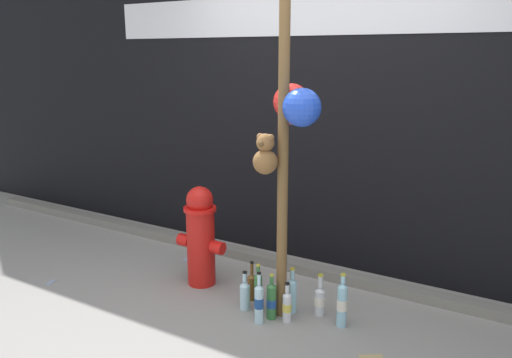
{
  "coord_description": "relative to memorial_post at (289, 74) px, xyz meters",
  "views": [
    {
      "loc": [
        1.7,
        -2.51,
        1.81
      ],
      "look_at": [
        -0.05,
        0.42,
        0.97
      ],
      "focal_mm": 35.92,
      "sensor_mm": 36.0,
      "label": 1
    }
  ],
  "objects": [
    {
      "name": "ground_plane",
      "position": [
        -0.18,
        -0.46,
        -1.68
      ],
      "size": [
        14.0,
        14.0,
        0.0
      ],
      "primitive_type": "plane",
      "color": "gray"
    },
    {
      "name": "bottle_6",
      "position": [
        -0.29,
        -0.09,
        -1.56
      ],
      "size": [
        0.07,
        0.07,
        0.29
      ],
      "color": "#B2DBEA",
      "rests_on": "ground_plane"
    },
    {
      "name": "bottle_2",
      "position": [
        0.06,
        -0.09,
        -1.56
      ],
      "size": [
        0.06,
        0.06,
        0.29
      ],
      "color": "silver",
      "rests_on": "ground_plane"
    },
    {
      "name": "bottle_0",
      "position": [
        -0.32,
        0.06,
        -1.57
      ],
      "size": [
        0.07,
        0.07,
        0.3
      ],
      "color": "brown",
      "rests_on": "ground_plane"
    },
    {
      "name": "memorial_post",
      "position": [
        0.0,
        0.0,
        0.0
      ],
      "size": [
        0.51,
        0.49,
        3.04
      ],
      "color": "brown",
      "rests_on": "ground_plane"
    },
    {
      "name": "bottle_1",
      "position": [
        -0.18,
        -0.08,
        -1.52
      ],
      "size": [
        0.06,
        0.06,
        0.36
      ],
      "color": "#337038",
      "rests_on": "ground_plane"
    },
    {
      "name": "litter_3",
      "position": [
        -1.22,
        0.43,
        -1.68
      ],
      "size": [
        0.07,
        0.1,
        0.01
      ],
      "primitive_type": "cube",
      "rotation": [
        0.0,
        0.0,
        0.1
      ],
      "color": "#8C99B2",
      "rests_on": "ground_plane"
    },
    {
      "name": "litter_2",
      "position": [
        0.71,
        -0.22,
        -1.68
      ],
      "size": [
        0.16,
        0.13,
        0.01
      ],
      "primitive_type": "cube",
      "rotation": [
        0.0,
        0.0,
        0.59
      ],
      "color": "tan",
      "rests_on": "ground_plane"
    },
    {
      "name": "litter_1",
      "position": [
        -1.87,
        -0.53,
        -1.68
      ],
      "size": [
        0.07,
        0.11,
        0.01
      ],
      "primitive_type": "cube",
      "rotation": [
        0.0,
        0.0,
        1.88
      ],
      "color": "#8C99B2",
      "rests_on": "ground_plane"
    },
    {
      "name": "bottle_8",
      "position": [
        -0.1,
        -0.21,
        -1.53
      ],
      "size": [
        0.06,
        0.06,
        0.37
      ],
      "color": "#B2DBEA",
      "rests_on": "ground_plane"
    },
    {
      "name": "curb_strip",
      "position": [
        -0.18,
        0.7,
        -1.64
      ],
      "size": [
        8.0,
        0.12,
        0.08
      ],
      "primitive_type": "cube",
      "color": "slate",
      "rests_on": "ground_plane"
    },
    {
      "name": "bottle_5",
      "position": [
        0.03,
        0.04,
        -1.54
      ],
      "size": [
        0.07,
        0.07,
        0.34
      ],
      "color": "#93CCE0",
      "rests_on": "ground_plane"
    },
    {
      "name": "building_wall",
      "position": [
        -0.18,
        1.08,
        0.15
      ],
      "size": [
        10.0,
        0.21,
        3.65
      ],
      "color": "black",
      "rests_on": "ground_plane"
    },
    {
      "name": "fire_hydrant",
      "position": [
        -0.81,
        0.1,
        -1.27
      ],
      "size": [
        0.42,
        0.26,
        0.81
      ],
      "color": "red",
      "rests_on": "ground_plane"
    },
    {
      "name": "litter_0",
      "position": [
        -0.06,
        0.13,
        -1.68
      ],
      "size": [
        0.17,
        0.15,
        0.01
      ],
      "primitive_type": "cube",
      "rotation": [
        0.0,
        0.0,
        2.62
      ],
      "color": "tan",
      "rests_on": "ground_plane"
    },
    {
      "name": "bottle_3",
      "position": [
        0.21,
        0.11,
        -1.56
      ],
      "size": [
        0.08,
        0.08,
        0.31
      ],
      "color": "silver",
      "rests_on": "ground_plane"
    },
    {
      "name": "bottle_4",
      "position": [
        -0.05,
        -0.11,
        -1.54
      ],
      "size": [
        0.07,
        0.07,
        0.33
      ],
      "color": "#337038",
      "rests_on": "ground_plane"
    },
    {
      "name": "bottle_7",
      "position": [
        0.41,
        0.04,
        -1.51
      ],
      "size": [
        0.07,
        0.07,
        0.38
      ],
      "color": "#93CCE0",
      "rests_on": "ground_plane"
    }
  ]
}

